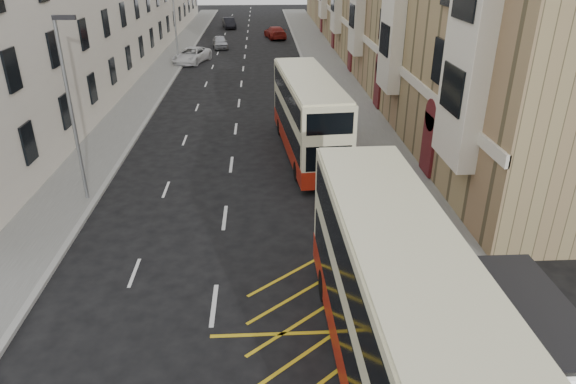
{
  "coord_description": "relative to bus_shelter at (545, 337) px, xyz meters",
  "views": [
    {
      "loc": [
        1.71,
        -9.61,
        10.56
      ],
      "look_at": [
        2.57,
        6.74,
        2.72
      ],
      "focal_mm": 32.0,
      "sensor_mm": 36.0,
      "label": 1
    }
  ],
  "objects": [
    {
      "name": "pavement_right",
      "position": [
        -0.34,
        30.39,
        -2.06
      ],
      "size": [
        4.0,
        120.0,
        0.15
      ],
      "primitive_type": "cube",
      "color": "slate",
      "rests_on": "ground"
    },
    {
      "name": "pavement_left",
      "position": [
        -15.84,
        30.39,
        -2.06
      ],
      "size": [
        3.0,
        120.0,
        0.15
      ],
      "primitive_type": "cube",
      "color": "slate",
      "rests_on": "ground"
    },
    {
      "name": "kerb_right",
      "position": [
        -2.34,
        30.39,
        -2.06
      ],
      "size": [
        0.25,
        120.0,
        0.15
      ],
      "primitive_type": "cube",
      "color": "gray",
      "rests_on": "ground"
    },
    {
      "name": "kerb_left",
      "position": [
        -14.34,
        30.39,
        -2.06
      ],
      "size": [
        0.25,
        120.0,
        0.15
      ],
      "primitive_type": "cube",
      "color": "gray",
      "rests_on": "ground"
    },
    {
      "name": "road_markings",
      "position": [
        -8.34,
        45.39,
        -2.13
      ],
      "size": [
        10.0,
        110.0,
        0.01
      ],
      "primitive_type": null,
      "color": "silver",
      "rests_on": "ground"
    },
    {
      "name": "bus_shelter",
      "position": [
        0.0,
        0.0,
        0.0
      ],
      "size": [
        1.65,
        4.25,
        2.7
      ],
      "color": "black",
      "rests_on": "pavement_right"
    },
    {
      "name": "guard_railing",
      "position": [
        -2.09,
        6.14,
        -1.28
      ],
      "size": [
        0.06,
        6.56,
        1.01
      ],
      "color": "#B40713",
      "rests_on": "pavement_right"
    },
    {
      "name": "street_lamp_near",
      "position": [
        -14.69,
        12.39,
        2.5
      ],
      "size": [
        0.93,
        0.18,
        8.0
      ],
      "color": "slate",
      "rests_on": "pavement_left"
    },
    {
      "name": "street_lamp_far",
      "position": [
        -14.69,
        42.39,
        2.5
      ],
      "size": [
        0.93,
        0.18,
        8.0
      ],
      "color": "slate",
      "rests_on": "pavement_left"
    },
    {
      "name": "double_decker_front",
      "position": [
        -3.44,
        0.85,
        0.23
      ],
      "size": [
        2.88,
        11.71,
        4.65
      ],
      "rotation": [
        0.0,
        0.0,
        0.02
      ],
      "color": "beige",
      "rests_on": "ground"
    },
    {
      "name": "double_decker_rear",
      "position": [
        -4.11,
        17.73,
        0.09
      ],
      "size": [
        3.42,
        11.12,
        4.37
      ],
      "rotation": [
        0.0,
        0.0,
        0.08
      ],
      "color": "beige",
      "rests_on": "ground"
    },
    {
      "name": "pedestrian_mid",
      "position": [
        1.31,
        3.9,
        -1.13
      ],
      "size": [
        0.85,
        0.67,
        1.72
      ],
      "primitive_type": "imported",
      "rotation": [
        0.0,
        0.0,
        0.02
      ],
      "color": "black",
      "rests_on": "pavement_right"
    },
    {
      "name": "pedestrian_far",
      "position": [
        -1.94,
        1.48,
        -1.13
      ],
      "size": [
        1.03,
        0.48,
        1.72
      ],
      "primitive_type": "imported",
      "rotation": [
        0.0,
        0.0,
        3.08
      ],
      "color": "black",
      "rests_on": "pavement_right"
    },
    {
      "name": "white_van",
      "position": [
        -13.54,
        43.44,
        -1.39
      ],
      "size": [
        3.94,
        5.85,
        1.49
      ],
      "primitive_type": "imported",
      "rotation": [
        0.0,
        0.0,
        -0.3
      ],
      "color": "silver",
      "rests_on": "ground"
    },
    {
      "name": "car_silver",
      "position": [
        -11.27,
        51.68,
        -1.46
      ],
      "size": [
        2.16,
        4.15,
        1.35
      ],
      "primitive_type": "imported",
      "rotation": [
        0.0,
        0.0,
        0.15
      ],
      "color": "#B1B4BA",
      "rests_on": "ground"
    },
    {
      "name": "car_dark",
      "position": [
        -11.05,
        67.66,
        -1.42
      ],
      "size": [
        2.3,
        4.58,
        1.44
      ],
      "primitive_type": "imported",
      "rotation": [
        0.0,
        0.0,
        0.19
      ],
      "color": "black",
      "rests_on": "ground"
    },
    {
      "name": "car_red",
      "position": [
        -4.72,
        58.22,
        -1.38
      ],
      "size": [
        3.06,
        5.52,
        1.51
      ],
      "primitive_type": "imported",
      "rotation": [
        0.0,
        0.0,
        3.33
      ],
      "color": "maroon",
      "rests_on": "ground"
    }
  ]
}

